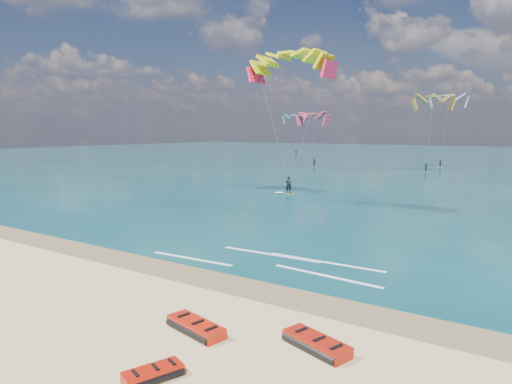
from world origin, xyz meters
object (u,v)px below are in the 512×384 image
packed_kite_mid (316,349)px  packed_kite_right (153,379)px  packed_kite_left (196,332)px  kitesurfer_main (290,120)px

packed_kite_mid → packed_kite_right: packed_kite_mid is taller
packed_kite_left → packed_kite_right: packed_kite_left is taller
packed_kite_left → packed_kite_right: 3.14m
packed_kite_mid → kitesurfer_main: 32.76m
packed_kite_left → packed_kite_right: (0.98, -2.99, 0.00)m
packed_kite_mid → kitesurfer_main: kitesurfer_main is taller
packed_kite_mid → packed_kite_right: 5.18m
packed_kite_mid → packed_kite_right: size_ratio=1.39×
packed_kite_mid → kitesurfer_main: (-16.25, 27.31, 7.93)m
packed_kite_right → kitesurfer_main: size_ratio=0.12×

